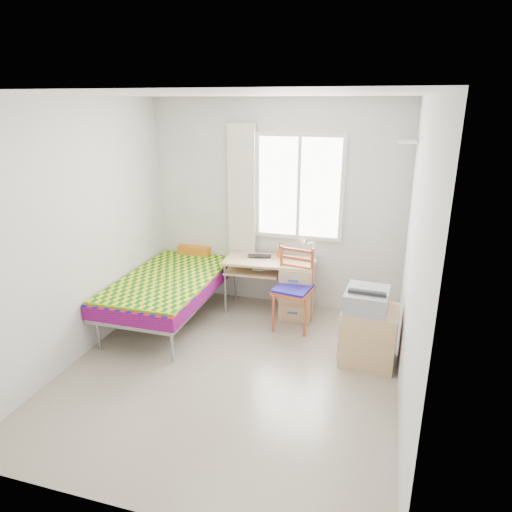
% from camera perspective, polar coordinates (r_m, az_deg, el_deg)
% --- Properties ---
extents(floor, '(3.50, 3.50, 0.00)m').
position_cam_1_polar(floor, '(4.70, -3.12, -14.01)').
color(floor, '#BCAD93').
rests_on(floor, ground).
extents(ceiling, '(3.50, 3.50, 0.00)m').
position_cam_1_polar(ceiling, '(3.96, -3.82, 19.55)').
color(ceiling, white).
rests_on(ceiling, wall_back).
extents(wall_back, '(3.20, 0.00, 3.20)m').
position_cam_1_polar(wall_back, '(5.77, 2.43, 6.30)').
color(wall_back, silver).
rests_on(wall_back, ground).
extents(wall_left, '(0.00, 3.50, 3.50)m').
position_cam_1_polar(wall_left, '(4.91, -21.35, 2.77)').
color(wall_left, silver).
rests_on(wall_left, ground).
extents(wall_right, '(0.00, 3.50, 3.50)m').
position_cam_1_polar(wall_right, '(3.93, 19.12, -0.75)').
color(wall_right, silver).
rests_on(wall_right, ground).
extents(window, '(1.10, 0.04, 1.30)m').
position_cam_1_polar(window, '(5.63, 5.40, 8.52)').
color(window, white).
rests_on(window, wall_back).
extents(curtain, '(0.35, 0.05, 1.70)m').
position_cam_1_polar(curtain, '(5.79, -1.80, 7.86)').
color(curtain, beige).
rests_on(curtain, wall_back).
extents(floating_shelf, '(0.20, 0.32, 0.03)m').
position_cam_1_polar(floating_shelf, '(5.14, 18.37, 13.45)').
color(floating_shelf, white).
rests_on(floating_shelf, wall_right).
extents(bed, '(1.06, 2.25, 0.98)m').
position_cam_1_polar(bed, '(5.75, -9.70, -2.63)').
color(bed, gray).
rests_on(bed, floor).
extents(desk, '(1.14, 0.58, 0.69)m').
position_cam_1_polar(desk, '(5.67, 4.46, -3.74)').
color(desk, tan).
rests_on(desk, floor).
extents(chair, '(0.47, 0.47, 0.95)m').
position_cam_1_polar(chair, '(5.33, 4.82, -3.49)').
color(chair, '#AE4921').
rests_on(chair, floor).
extents(cabinet, '(0.57, 0.51, 0.59)m').
position_cam_1_polar(cabinet, '(4.83, 13.87, -9.59)').
color(cabinet, tan).
rests_on(cabinet, floor).
extents(printer, '(0.44, 0.50, 0.20)m').
position_cam_1_polar(printer, '(4.66, 13.69, -5.22)').
color(printer, '#9A9DA2').
rests_on(printer, cabinet).
extents(laptop, '(0.33, 0.24, 0.02)m').
position_cam_1_polar(laptop, '(5.67, 0.41, -0.17)').
color(laptop, black).
rests_on(laptop, desk).
extents(pen_cup, '(0.10, 0.10, 0.10)m').
position_cam_1_polar(pen_cup, '(5.73, 3.02, 0.41)').
color(pen_cup, orange).
rests_on(pen_cup, desk).
extents(task_lamp, '(0.21, 0.30, 0.35)m').
position_cam_1_polar(task_lamp, '(5.41, 6.38, 1.05)').
color(task_lamp, white).
rests_on(task_lamp, desk).
extents(book, '(0.21, 0.25, 0.02)m').
position_cam_1_polar(book, '(5.67, -0.39, -1.40)').
color(book, gray).
rests_on(book, desk).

